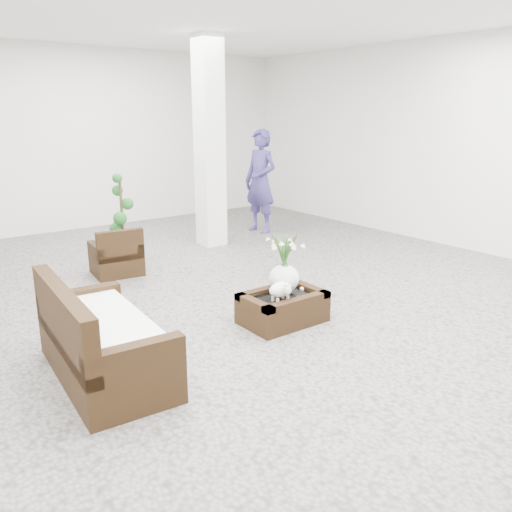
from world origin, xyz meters
TOP-DOWN VIEW (x-y plane):
  - ground at (0.00, 0.00)m, footprint 11.00×11.00m
  - column at (1.20, 2.80)m, footprint 0.40×0.40m
  - coffee_table at (-0.09, -0.71)m, footprint 0.90×0.60m
  - sheep_figurine at (-0.21, -0.81)m, footprint 0.28×0.23m
  - planter_narcissus at (0.01, -0.61)m, footprint 0.44×0.44m
  - tealight at (0.21, -0.69)m, footprint 0.04×0.04m
  - armchair at (-0.85, 2.14)m, footprint 0.72×0.70m
  - loveseat at (-2.12, -0.71)m, footprint 0.90×1.70m
  - topiary at (-0.43, 2.83)m, footprint 0.36×0.36m
  - shopper at (2.53, 3.11)m, footprint 0.59×0.79m

SIDE VIEW (x-z plane):
  - ground at x=0.00m, z-range 0.00..0.00m
  - coffee_table at x=-0.09m, z-range 0.00..0.31m
  - tealight at x=0.21m, z-range 0.31..0.34m
  - armchair at x=-0.85m, z-range 0.00..0.70m
  - sheep_figurine at x=-0.21m, z-range 0.31..0.52m
  - loveseat at x=-2.12m, z-range 0.00..0.88m
  - topiary at x=-0.43m, z-range 0.00..1.34m
  - planter_narcissus at x=0.01m, z-range 0.31..1.11m
  - shopper at x=2.53m, z-range 0.00..1.97m
  - column at x=1.20m, z-range 0.00..3.50m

